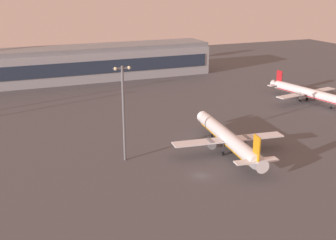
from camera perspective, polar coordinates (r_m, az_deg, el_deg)
ground_plane at (r=108.37m, az=4.47°, el=-7.39°), size 416.00×416.00×0.00m
terminal_building at (r=217.22m, az=-10.87°, el=7.46°), size 125.49×22.40×16.40m
airplane_taxiway_distant at (r=122.17m, az=8.03°, el=-2.45°), size 32.90×42.17×10.82m
airplane_mid_apron at (r=181.17m, az=18.16°, el=3.47°), size 30.93×39.57×10.17m
apron_light_central at (r=112.69m, az=-5.96°, el=1.62°), size 4.80×0.90×25.92m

